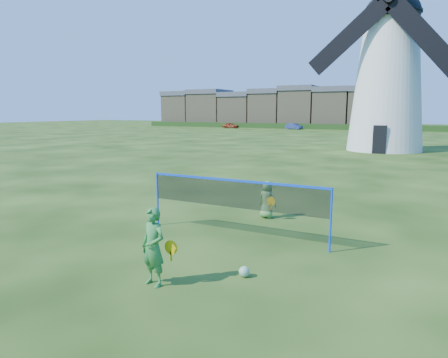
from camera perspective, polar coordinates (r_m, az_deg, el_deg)
name	(u,v)px	position (r m, az deg, el deg)	size (l,w,h in m)	color
ground	(209,237)	(10.82, -2.20, -8.17)	(220.00, 220.00, 0.00)	black
windmill	(388,73)	(36.92, 22.15, 13.63)	(12.12, 6.05, 17.74)	white
badminton_net	(235,195)	(10.52, 1.54, -2.25)	(5.05, 0.05, 1.55)	blue
player_girl	(153,247)	(7.85, -9.94, -9.43)	(0.72, 0.45, 1.51)	#34823B
player_boy	(267,199)	(12.63, 6.09, -2.89)	(0.66, 0.45, 1.16)	#67A34E
play_ball	(244,272)	(8.33, 2.88, -12.91)	(0.22, 0.22, 0.22)	green
terraced_houses	(267,108)	(87.22, 6.05, 9.93)	(49.35, 8.40, 8.29)	gray
hedge	(281,126)	(79.74, 8.00, 7.43)	(62.00, 0.80, 1.00)	#193814
car_left	(231,125)	(80.11, 0.95, 7.57)	(1.31, 3.25, 1.11)	maroon
car_right	(294,126)	(76.27, 9.83, 7.33)	(1.16, 3.32, 1.09)	navy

